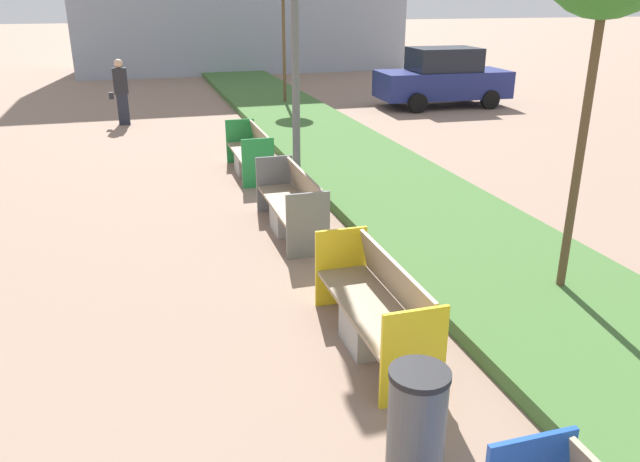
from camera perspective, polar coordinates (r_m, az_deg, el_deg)
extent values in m
cube|color=#426B33|center=(11.13, 7.79, 3.07)|extent=(2.80, 120.00, 0.18)
cube|color=#9E9B96|center=(6.57, 4.71, -8.83)|extent=(0.52, 0.60, 0.42)
cube|color=gray|center=(6.46, 4.77, -7.06)|extent=(0.58, 1.99, 0.05)
cube|color=gray|center=(6.44, 7.09, -4.64)|extent=(0.14, 1.91, 0.48)
cube|color=yellow|center=(5.64, 8.55, -11.36)|extent=(0.62, 0.04, 0.94)
cube|color=yellow|center=(7.30, 1.92, -3.27)|extent=(0.62, 0.04, 0.94)
cube|color=#9E9B96|center=(9.63, -2.76, 1.13)|extent=(0.52, 0.60, 0.42)
cube|color=gray|center=(9.55, -2.78, 2.43)|extent=(0.58, 2.07, 0.05)
cube|color=gray|center=(9.54, -1.23, 4.08)|extent=(0.14, 1.99, 0.48)
cube|color=slate|center=(8.58, -1.10, 0.51)|extent=(0.62, 0.04, 0.94)
cube|color=slate|center=(10.52, -4.17, 4.34)|extent=(0.62, 0.04, 0.94)
cube|color=#9E9B96|center=(12.87, -6.49, 6.13)|extent=(0.52, 0.60, 0.42)
cube|color=gray|center=(12.82, -6.53, 7.12)|extent=(0.58, 1.95, 0.05)
cube|color=gray|center=(12.81, -5.38, 8.36)|extent=(0.14, 1.87, 0.48)
cube|color=#238C3D|center=(11.86, -5.67, 6.19)|extent=(0.62, 0.04, 0.94)
cube|color=#238C3D|center=(13.77, -7.29, 8.18)|extent=(0.62, 0.04, 0.94)
cylinder|color=#4C4F51|center=(4.90, 8.80, -17.37)|extent=(0.44, 0.44, 0.88)
cylinder|color=black|center=(4.63, 9.12, -12.82)|extent=(0.45, 0.45, 0.05)
cylinder|color=brown|center=(7.57, 22.64, 6.28)|extent=(0.10, 0.10, 3.51)
cylinder|color=brown|center=(20.52, -3.31, 16.12)|extent=(0.10, 0.10, 3.54)
cube|color=#232633|center=(18.62, -17.53, 10.57)|extent=(0.30, 0.22, 0.86)
cube|color=#232328|center=(18.51, -17.80, 12.94)|extent=(0.38, 0.24, 0.70)
sphere|color=tan|center=(18.45, -17.96, 14.37)|extent=(0.24, 0.24, 0.24)
cube|color=#232328|center=(18.56, -18.54, 11.65)|extent=(0.12, 0.20, 0.18)
cube|color=navy|center=(21.12, 11.11, 13.05)|extent=(4.27, 1.94, 0.84)
cube|color=black|center=(21.03, 11.26, 15.15)|extent=(2.16, 1.64, 0.72)
cylinder|color=black|center=(21.02, 15.29, 11.52)|extent=(0.60, 0.20, 0.60)
cylinder|color=black|center=(22.55, 12.90, 12.32)|extent=(0.60, 0.20, 0.60)
cylinder|color=black|center=(19.83, 8.92, 11.47)|extent=(0.60, 0.20, 0.60)
cylinder|color=black|center=(21.45, 6.86, 12.27)|extent=(0.60, 0.20, 0.60)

